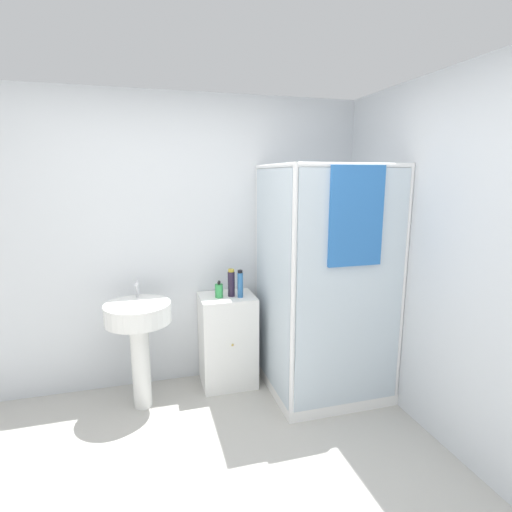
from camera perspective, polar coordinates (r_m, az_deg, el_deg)
name	(u,v)px	position (r m, az deg, el deg)	size (l,w,h in m)	color
wall_back	(173,243)	(3.53, -11.78, 1.77)	(6.40, 0.06, 2.50)	silver
wall_right	(495,277)	(2.69, 30.94, -2.61)	(0.06, 6.40, 2.50)	silver
shower_enclosure	(320,334)	(3.45, 9.16, -10.97)	(0.93, 0.96, 1.92)	white
vanity_cabinet	(228,340)	(3.60, -4.09, -11.88)	(0.47, 0.41, 0.81)	white
sink	(139,328)	(3.28, -16.41, -9.81)	(0.50, 0.50, 1.00)	white
soap_dispenser	(219,291)	(3.40, -5.31, -4.93)	(0.07, 0.07, 0.15)	green
shampoo_bottle_tall_black	(231,283)	(3.41, -3.55, -3.88)	(0.06, 0.06, 0.24)	#281E33
shampoo_bottle_blue	(240,284)	(3.38, -2.27, -4.03)	(0.05, 0.05, 0.24)	#2D66A3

